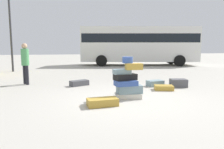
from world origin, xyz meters
TOP-DOWN VIEW (x-y plane):
  - ground_plane at (0.00, 0.00)m, footprint 80.00×80.00m
  - suitcase_tower at (0.10, 0.13)m, footprint 0.85×0.59m
  - suitcase_charcoal_foreground_near at (-1.09, 2.56)m, footprint 0.80×0.60m
  - suitcase_tan_upright_blue at (1.74, 0.97)m, footprint 0.75×0.61m
  - suitcase_tan_foreground_far at (-0.79, -0.49)m, footprint 0.80×0.44m
  - suitcase_slate_behind_tower at (1.78, 1.75)m, footprint 0.67×0.47m
  - suitcase_charcoal_white_trunk at (2.56, 1.35)m, footprint 0.69×0.55m
  - person_bearded_onlooker at (-3.16, 3.38)m, footprint 0.30×0.30m
  - parked_bus at (4.75, 11.06)m, footprint 9.85×4.81m

SIDE VIEW (x-z plane):
  - ground_plane at x=0.00m, z-range 0.00..0.00m
  - suitcase_tan_upright_blue at x=1.74m, z-range 0.00..0.17m
  - suitcase_tan_foreground_far at x=-0.79m, z-range 0.00..0.20m
  - suitcase_charcoal_foreground_near at x=-1.09m, z-range 0.00..0.21m
  - suitcase_slate_behind_tower at x=1.78m, z-range 0.00..0.22m
  - suitcase_charcoal_white_trunk at x=2.56m, z-range 0.00..0.30m
  - suitcase_tower at x=0.10m, z-range -0.13..1.10m
  - person_bearded_onlooker at x=-3.16m, z-range 0.16..1.83m
  - parked_bus at x=4.75m, z-range 0.26..3.41m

